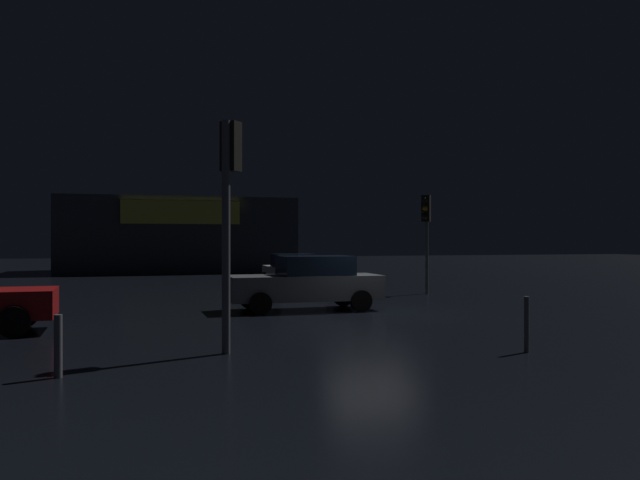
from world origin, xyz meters
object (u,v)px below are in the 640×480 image
(traffic_signal_main, at_px, (426,220))
(traffic_signal_opposite, at_px, (229,191))
(car_crossing, at_px, (292,272))
(car_near, at_px, (307,283))
(store_building, at_px, (176,235))

(traffic_signal_main, distance_m, traffic_signal_opposite, 14.13)
(traffic_signal_main, bearing_deg, car_crossing, 145.42)
(car_near, relative_size, car_crossing, 1.15)
(traffic_signal_main, height_order, traffic_signal_opposite, traffic_signal_opposite)
(car_near, height_order, car_crossing, car_near)
(store_building, bearing_deg, car_near, -85.85)
(traffic_signal_opposite, distance_m, car_near, 7.67)
(traffic_signal_opposite, bearing_deg, car_crossing, 71.22)
(store_building, xyz_separation_m, traffic_signal_main, (7.70, -21.24, 0.48))
(traffic_signal_main, bearing_deg, traffic_signal_opposite, -130.37)
(store_building, relative_size, car_near, 3.25)
(traffic_signal_main, xyz_separation_m, traffic_signal_opposite, (-9.15, -10.76, 0.13))
(traffic_signal_main, distance_m, car_crossing, 5.78)
(car_crossing, bearing_deg, traffic_signal_main, -34.58)
(store_building, height_order, car_crossing, store_building)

